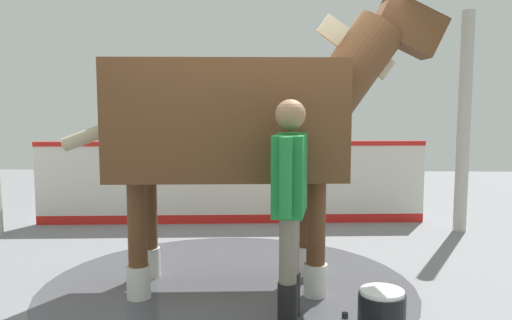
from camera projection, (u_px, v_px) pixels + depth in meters
name	position (u px, v px, depth m)	size (l,w,h in m)	color
ground_plane	(254.00, 291.00, 4.61)	(16.00, 16.00, 0.02)	gray
wet_patch	(228.00, 285.00, 4.70)	(3.33, 3.33, 0.00)	#4C4C54
barrier_wall	(232.00, 186.00, 7.08)	(0.43, 5.25, 1.12)	silver
roof_post_near	(464.00, 123.00, 6.54)	(0.16, 0.16, 2.76)	#B7B2A8
horse	(240.00, 121.00, 4.54)	(1.11, 3.32, 2.57)	brown
handler	(290.00, 195.00, 3.86)	(0.67, 0.28, 1.67)	black
wash_bucket	(382.00, 313.00, 3.70)	(0.34, 0.34, 0.33)	black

